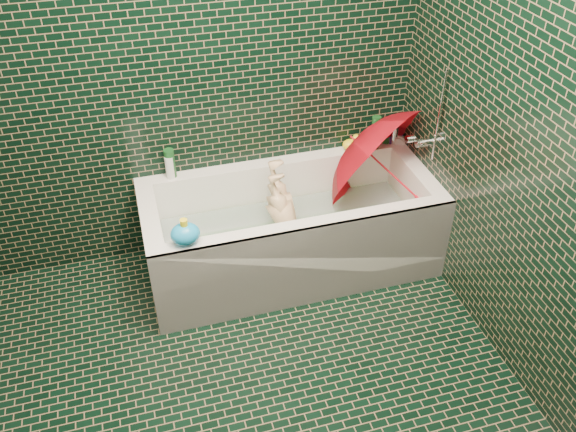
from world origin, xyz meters
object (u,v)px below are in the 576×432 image
object	(u,v)px
umbrella	(389,171)
bath_toy	(185,234)
rubber_duck	(351,143)
bathtub	(291,238)
child	(288,225)

from	to	relation	value
umbrella	bath_toy	xyz separation A→B (m)	(-1.26, -0.33, 0.06)
umbrella	rubber_duck	xyz separation A→B (m)	(-0.13, 0.30, 0.04)
bathtub	umbrella	world-z (taller)	umbrella
child	umbrella	xyz separation A→B (m)	(0.64, 0.03, 0.24)
bathtub	umbrella	size ratio (longest dim) A/B	2.40
bath_toy	bathtub	bearing A→B (deg)	25.33
rubber_duck	bath_toy	world-z (taller)	bath_toy
bathtub	bath_toy	world-z (taller)	bath_toy
child	bath_toy	bearing A→B (deg)	-45.82
bathtub	child	world-z (taller)	bathtub
bathtub	rubber_duck	size ratio (longest dim) A/B	13.70
umbrella	rubber_duck	distance (m)	0.33
umbrella	bathtub	bearing A→B (deg)	161.10
rubber_duck	bath_toy	xyz separation A→B (m)	(-1.13, -0.63, 0.02)
child	bath_toy	distance (m)	0.76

